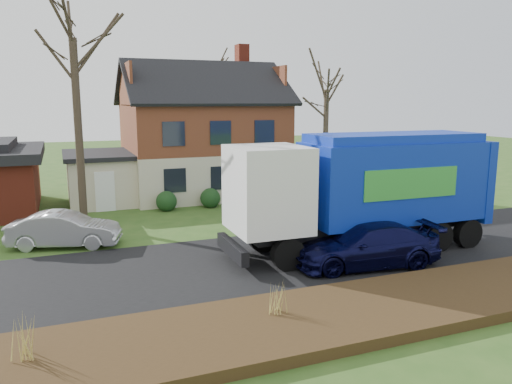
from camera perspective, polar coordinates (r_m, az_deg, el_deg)
name	(u,v)px	position (r m, az deg, el deg)	size (l,w,h in m)	color
ground	(255,262)	(18.09, -0.15, -8.04)	(120.00, 120.00, 0.00)	#2D501A
road	(255,262)	(18.09, -0.15, -8.01)	(80.00, 7.00, 0.02)	black
mulch_verge	(329,317)	(13.57, 8.29, -13.93)	(80.00, 3.50, 0.30)	#322210
main_house	(194,129)	(30.93, -7.05, 7.17)	(12.95, 8.95, 9.26)	beige
garbage_truck	(367,184)	(19.48, 12.62, 0.89)	(10.53, 2.96, 4.49)	black
silver_sedan	(64,230)	(21.18, -21.04, -4.03)	(1.48, 4.24, 1.40)	#ABAEB2
navy_wagon	(366,245)	(17.91, 12.51, -5.98)	(2.09, 5.15, 1.49)	black
tree_front_west	(71,8)	(24.17, -20.43, 19.09)	(3.94, 3.94, 11.70)	#3B2F23
tree_front_east	(327,71)	(28.37, 8.14, 13.58)	(3.26, 3.26, 9.04)	#413527
tree_back	(211,66)	(40.93, -5.19, 14.14)	(3.20, 3.20, 10.12)	#382B21
grass_clump_west	(24,338)	(12.03, -25.02, -14.85)	(0.36, 0.30, 0.96)	tan
grass_clump_mid	(278,299)	(13.08, 2.57, -12.08)	(0.30, 0.25, 0.84)	#AC9B4C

